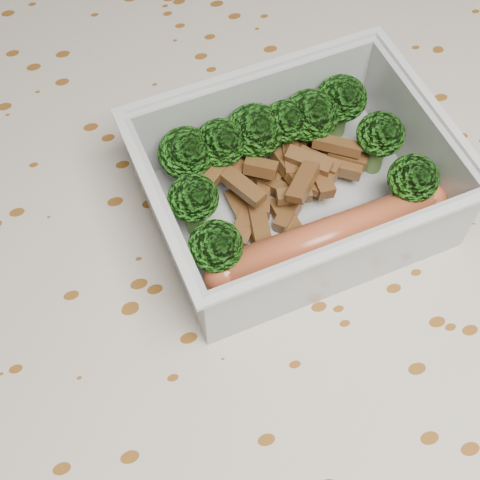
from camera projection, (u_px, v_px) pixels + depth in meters
name	position (u px, v px, depth m)	size (l,w,h in m)	color
dining_table	(229.00, 337.00, 0.45)	(1.40, 0.90, 0.75)	brown
tablecloth	(228.00, 306.00, 0.41)	(1.46, 0.96, 0.19)	beige
lunch_container	(295.00, 190.00, 0.38)	(0.18, 0.14, 0.06)	silver
broccoli_florets	(278.00, 149.00, 0.38)	(0.15, 0.11, 0.04)	#608C3F
meat_pile	(284.00, 179.00, 0.39)	(0.10, 0.08, 0.03)	brown
sausage	(329.00, 238.00, 0.37)	(0.15, 0.03, 0.02)	#B7512F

